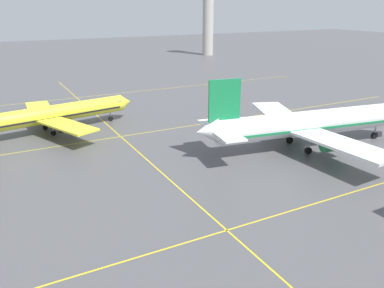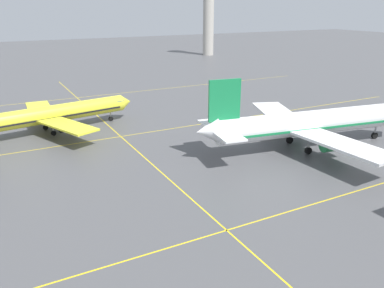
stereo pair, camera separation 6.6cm
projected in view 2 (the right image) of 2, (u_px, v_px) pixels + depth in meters
name	position (u px, v px, depth m)	size (l,w,h in m)	color
airliner_second_row	(309.00, 123.00, 67.13)	(41.45, 35.37, 12.90)	white
airliner_third_row	(54.00, 114.00, 76.11)	(33.30, 28.36, 10.38)	yellow
taxiway_markings	(160.00, 171.00, 58.85)	(145.68, 162.90, 0.01)	yellow
control_tower	(209.00, 12.00, 186.83)	(8.82, 8.82, 34.69)	#ADA89E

